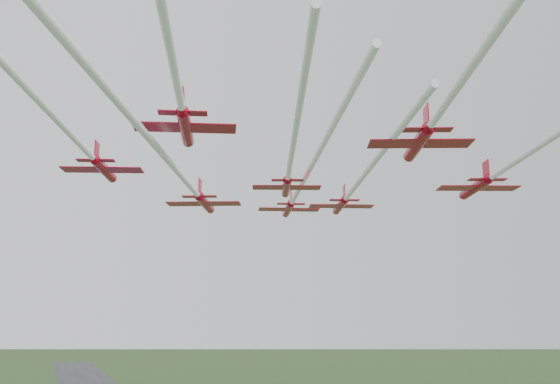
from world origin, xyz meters
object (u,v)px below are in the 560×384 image
object	(u,v)px
jet_row2_right	(354,188)
jet_row3_left	(78,142)
jet_row2_left	(179,173)
jet_row4_left	(173,64)
jet_row3_right	(511,164)
jet_row4_right	(453,93)
jet_lead	(301,186)
jet_row3_mid	(290,163)

from	to	relation	value
jet_row2_right	jet_row3_left	distance (m)	32.77
jet_row3_left	jet_row2_left	bearing A→B (deg)	39.65
jet_row3_left	jet_row4_left	bearing A→B (deg)	-57.78
jet_row2_left	jet_row3_right	xyz separation A→B (m)	(29.47, -16.93, -0.54)
jet_row2_left	jet_row3_right	bearing A→B (deg)	-7.11
jet_row4_left	jet_row4_right	world-z (taller)	jet_row4_left
jet_row2_left	jet_row3_left	distance (m)	11.44
jet_row4_left	jet_row2_right	bearing A→B (deg)	58.99
jet_row2_left	jet_row2_right	world-z (taller)	jet_row2_right
jet_lead	jet_row4_right	xyz separation A→B (m)	(-4.40, -39.57, -1.79)
jet_row3_left	jet_row3_mid	world-z (taller)	jet_row3_left
jet_row3_right	jet_row3_mid	bearing A→B (deg)	171.60
jet_row2_left	jet_row3_mid	bearing A→B (deg)	-11.02
jet_row2_left	jet_row4_right	xyz separation A→B (m)	(13.76, -29.58, 0.21)
jet_row3_right	jet_row4_right	bearing A→B (deg)	-121.88
jet_row2_right	jet_row4_left	distance (m)	37.42
jet_lead	jet_row3_mid	bearing A→B (deg)	-99.91
jet_row3_left	jet_row4_right	bearing A→B (deg)	-28.63
jet_row2_right	jet_row4_right	distance (m)	32.10
jet_row3_mid	jet_row3_right	distance (m)	21.80
jet_row4_left	jet_row3_right	bearing A→B (deg)	27.25
jet_row2_left	jet_row4_right	bearing A→B (deg)	-42.29
jet_row3_right	jet_row4_right	distance (m)	20.19
jet_row3_mid	jet_row4_left	xyz separation A→B (m)	(-15.45, -17.57, 1.35)
jet_row3_mid	jet_row4_right	xyz separation A→B (m)	(3.58, -22.77, -0.13)
jet_row4_left	jet_row4_right	xyz separation A→B (m)	(19.03, -5.20, -1.48)
jet_row4_left	jet_lead	bearing A→B (deg)	70.85
jet_row4_left	jet_row4_right	distance (m)	19.79
jet_row4_right	jet_row3_right	bearing A→B (deg)	60.31
jet_lead	jet_row2_right	distance (m)	9.34
jet_lead	jet_row2_left	distance (m)	20.83
jet_lead	jet_row3_mid	size ratio (longest dim) A/B	1.36
jet_row3_left	jet_row4_right	xyz separation A→B (m)	(24.31, -25.29, -0.90)
jet_lead	jet_row4_left	xyz separation A→B (m)	(-23.43, -34.37, -0.31)
jet_row3_right	jet_lead	bearing A→B (deg)	132.06
jet_row3_mid	jet_row3_right	xyz separation A→B (m)	(19.29, -10.11, -0.87)
jet_row2_right	jet_row3_right	bearing A→B (deg)	-49.69
jet_row2_right	jet_row3_mid	size ratio (longest dim) A/B	1.04
jet_lead	jet_row2_right	bearing A→B (deg)	-51.84
jet_row2_right	jet_row4_right	bearing A→B (deg)	-86.86
jet_lead	jet_row4_left	size ratio (longest dim) A/B	1.12
jet_row3_left	jet_row2_right	bearing A→B (deg)	27.73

